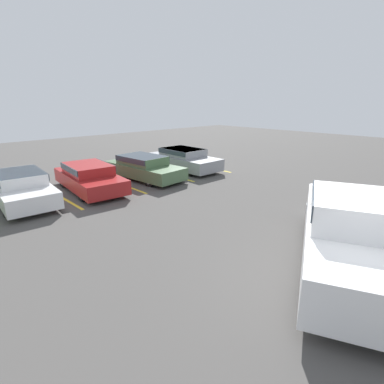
{
  "coord_description": "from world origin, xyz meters",
  "views": [
    {
      "loc": [
        -6.34,
        -1.93,
        3.8
      ],
      "look_at": [
        -0.07,
        4.63,
        1.0
      ],
      "focal_mm": 28.0,
      "sensor_mm": 36.0,
      "label": 1
    }
  ],
  "objects_px": {
    "parked_sedan_d": "(143,167)",
    "parked_sedan_b": "(21,186)",
    "parked_sedan_c": "(89,177)",
    "pickup_truck": "(355,231)",
    "parked_sedan_e": "(183,158)"
  },
  "relations": [
    {
      "from": "parked_sedan_b",
      "to": "parked_sedan_c",
      "type": "bearing_deg",
      "value": 88.2
    },
    {
      "from": "parked_sedan_d",
      "to": "parked_sedan_c",
      "type": "bearing_deg",
      "value": -93.75
    },
    {
      "from": "parked_sedan_d",
      "to": "parked_sedan_e",
      "type": "bearing_deg",
      "value": 88.36
    },
    {
      "from": "parked_sedan_c",
      "to": "parked_sedan_e",
      "type": "height_order",
      "value": "parked_sedan_e"
    },
    {
      "from": "parked_sedan_b",
      "to": "parked_sedan_d",
      "type": "distance_m",
      "value": 5.49
    },
    {
      "from": "parked_sedan_d",
      "to": "parked_sedan_b",
      "type": "bearing_deg",
      "value": -97.25
    },
    {
      "from": "parked_sedan_c",
      "to": "parked_sedan_b",
      "type": "bearing_deg",
      "value": -90.89
    },
    {
      "from": "parked_sedan_e",
      "to": "pickup_truck",
      "type": "bearing_deg",
      "value": -21.02
    },
    {
      "from": "parked_sedan_d",
      "to": "parked_sedan_e",
      "type": "relative_size",
      "value": 1.01
    },
    {
      "from": "pickup_truck",
      "to": "parked_sedan_d",
      "type": "xyz_separation_m",
      "value": [
        1.34,
        10.28,
        -0.31
      ]
    },
    {
      "from": "parked_sedan_b",
      "to": "parked_sedan_e",
      "type": "height_order",
      "value": "parked_sedan_b"
    },
    {
      "from": "parked_sedan_c",
      "to": "parked_sedan_d",
      "type": "relative_size",
      "value": 0.98
    },
    {
      "from": "parked_sedan_b",
      "to": "parked_sedan_e",
      "type": "xyz_separation_m",
      "value": [
        8.32,
        -0.08,
        -0.01
      ]
    },
    {
      "from": "pickup_truck",
      "to": "parked_sedan_b",
      "type": "xyz_separation_m",
      "value": [
        -4.14,
        10.51,
        -0.29
      ]
    },
    {
      "from": "parked_sedan_c",
      "to": "pickup_truck",
      "type": "bearing_deg",
      "value": 13.91
    }
  ]
}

